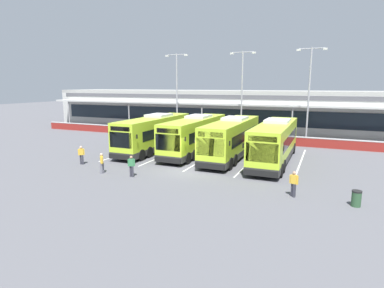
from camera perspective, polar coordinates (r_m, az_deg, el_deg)
The scene contains 20 objects.
ground_plane at distance 25.76m, azimuth -1.18°, elevation -4.74°, with size 200.00×200.00×0.00m, color #56565B.
terminal_building at distance 50.72m, azimuth 11.55°, elevation 6.06°, with size 70.00×13.00×6.00m.
red_barrier_wall at distance 39.02m, azimuth 7.66°, elevation 1.25°, with size 60.00×0.40×1.10m.
coach_bus_leftmost at distance 33.46m, azimuth -6.73°, elevation 1.87°, with size 2.99×12.15×3.78m.
coach_bus_left_centre at distance 32.02m, azimuth 0.58°, elevation 1.55°, with size 2.99×12.15×3.78m.
coach_bus_centre at distance 30.27m, azimuth 7.20°, elevation 0.95°, with size 2.99×12.15×3.78m.
coach_bus_right_centre at distance 28.96m, azimuth 14.74°, elevation 0.24°, with size 2.99×12.15×3.78m.
bay_stripe_far_west at distance 34.85m, azimuth -9.71°, elevation -0.84°, with size 0.14×13.00×0.01m, color silver.
bay_stripe_west at distance 32.79m, azimuth -3.53°, elevation -1.42°, with size 0.14×13.00×0.01m, color silver.
bay_stripe_mid_west at distance 31.16m, azimuth 3.39°, elevation -2.05°, with size 0.14×13.00×0.01m, color silver.
bay_stripe_centre at distance 30.03m, azimuth 10.95°, elevation -2.71°, with size 0.14×13.00×0.01m, color silver.
bay_stripe_mid_east at distance 29.47m, azimuth 18.96°, elevation -3.35°, with size 0.14×13.00×0.01m, color silver.
pedestrian_with_handbag at distance 25.63m, azimuth -16.00°, elevation -3.25°, with size 0.53×0.60×1.62m.
pedestrian_in_dark_coat at distance 24.14m, azimuth -10.89°, elevation -3.84°, with size 0.51×0.36×1.62m.
pedestrian_child at distance 20.53m, azimuth 17.91°, elevation -6.73°, with size 0.54×0.36×1.62m.
pedestrian_near_bin at distance 29.07m, azimuth -19.36°, elevation -1.80°, with size 0.44×0.45×1.62m.
lamp_post_west at distance 43.76m, azimuth -2.76°, elevation 9.88°, with size 3.24×0.28×11.00m.
lamp_post_centre at distance 41.03m, azimuth 9.01°, elevation 9.72°, with size 3.24×0.28×11.00m.
lamp_post_east at distance 38.88m, azimuth 20.42°, elevation 9.16°, with size 3.24×0.28×11.00m.
litter_bin at distance 20.43m, azimuth 27.58°, elevation -8.72°, with size 0.54×0.54×0.93m.
Camera 1 is at (10.30, -22.61, 6.79)m, focal length 29.50 mm.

